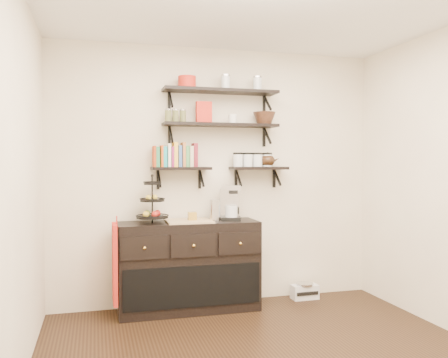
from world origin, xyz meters
TOP-DOWN VIEW (x-y plane):
  - back_wall at (0.00, 1.75)m, footprint 3.50×0.02m
  - left_wall at (-1.75, 0.00)m, footprint 0.02×3.50m
  - shelf_top at (0.00, 1.62)m, footprint 1.20×0.27m
  - shelf_mid at (0.00, 1.62)m, footprint 1.20×0.27m
  - shelf_low_left at (-0.42, 1.63)m, footprint 0.60×0.25m
  - shelf_low_right at (0.42, 1.63)m, footprint 0.60×0.25m
  - cookbooks at (-0.47, 1.63)m, footprint 0.43×0.15m
  - glass_canisters at (0.36, 1.63)m, footprint 0.43×0.10m
  - sideboard at (-0.36, 1.51)m, footprint 1.40×0.50m
  - fruit_stand at (-0.72, 1.52)m, footprint 0.31×0.31m
  - candle at (-0.33, 1.51)m, footprint 0.08×0.08m
  - coffee_maker at (0.08, 1.54)m, footprint 0.24×0.23m
  - thermal_carafe at (-0.09, 1.49)m, footprint 0.11×0.11m
  - apron at (-1.09, 1.41)m, footprint 0.04×0.32m
  - radio at (0.94, 1.58)m, footprint 0.29×0.20m
  - recipe_box at (-0.18, 1.61)m, footprint 0.16×0.06m
  - walnut_bowl at (0.48, 1.61)m, footprint 0.24×0.24m
  - ramekins at (0.13, 1.61)m, footprint 0.09×0.09m
  - teapot at (0.52, 1.63)m, footprint 0.22×0.17m
  - red_pot at (-0.36, 1.61)m, footprint 0.18×0.18m

SIDE VIEW (x-z plane):
  - radio at x=0.94m, z-range 0.00..0.17m
  - sideboard at x=-0.36m, z-range -0.01..0.91m
  - apron at x=-1.09m, z-range 0.16..0.91m
  - candle at x=-0.33m, z-range 0.92..1.00m
  - thermal_carafe at x=-0.09m, z-range 0.90..1.12m
  - fruit_stand at x=-0.72m, z-range 0.83..1.29m
  - coffee_maker at x=0.08m, z-range 0.89..1.25m
  - back_wall at x=0.00m, z-range 0.00..2.70m
  - left_wall at x=-1.75m, z-range 0.00..2.70m
  - shelf_low_left at x=-0.42m, z-range 1.31..1.54m
  - shelf_low_right at x=0.42m, z-range 1.31..1.54m
  - glass_canisters at x=0.36m, z-range 1.45..1.58m
  - teapot at x=0.52m, z-range 1.45..1.61m
  - cookbooks at x=-0.47m, z-range 1.44..1.70m
  - shelf_mid at x=0.00m, z-range 1.77..2.00m
  - ramekins at x=0.13m, z-range 1.90..2.00m
  - walnut_bowl at x=0.48m, z-range 1.90..2.03m
  - recipe_box at x=-0.18m, z-range 1.90..2.12m
  - shelf_top at x=0.00m, z-range 2.12..2.35m
  - red_pot at x=-0.36m, z-range 2.25..2.37m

